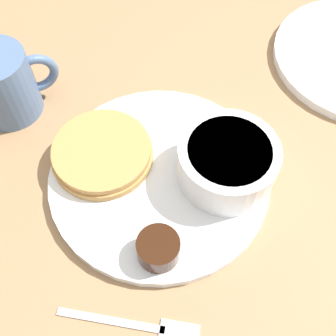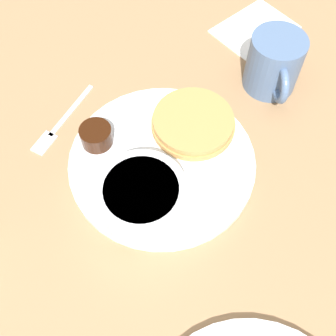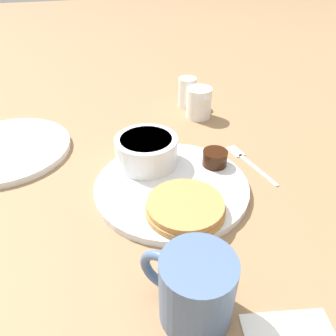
% 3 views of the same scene
% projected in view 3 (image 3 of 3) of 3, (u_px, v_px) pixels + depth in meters
% --- Properties ---
extents(ground_plane, '(4.00, 4.00, 0.00)m').
position_uv_depth(ground_plane, '(172.00, 189.00, 0.53)').
color(ground_plane, '#93704C').
extents(plate, '(0.25, 0.25, 0.01)m').
position_uv_depth(plate, '(172.00, 186.00, 0.53)').
color(plate, white).
rests_on(plate, ground_plane).
extents(pancake_stack, '(0.12, 0.12, 0.02)m').
position_uv_depth(pancake_stack, '(187.00, 207.00, 0.47)').
color(pancake_stack, '#B78447').
rests_on(pancake_stack, plate).
extents(bowl, '(0.11, 0.11, 0.05)m').
position_uv_depth(bowl, '(146.00, 150.00, 0.56)').
color(bowl, white).
rests_on(bowl, plate).
extents(syrup_cup, '(0.04, 0.04, 0.03)m').
position_uv_depth(syrup_cup, '(215.00, 158.00, 0.56)').
color(syrup_cup, black).
rests_on(syrup_cup, plate).
extents(butter_ramekin, '(0.05, 0.05, 0.04)m').
position_uv_depth(butter_ramekin, '(149.00, 149.00, 0.58)').
color(butter_ramekin, white).
rests_on(butter_ramekin, plate).
extents(coffee_mug, '(0.09, 0.09, 0.08)m').
position_uv_depth(coffee_mug, '(195.00, 288.00, 0.33)').
color(coffee_mug, slate).
rests_on(coffee_mug, ground_plane).
extents(creamer_pitcher_near, '(0.08, 0.06, 0.07)m').
position_uv_depth(creamer_pitcher_near, '(199.00, 102.00, 0.72)').
color(creamer_pitcher_near, white).
rests_on(creamer_pitcher_near, ground_plane).
extents(creamer_pitcher_far, '(0.07, 0.04, 0.07)m').
position_uv_depth(creamer_pitcher_far, '(187.00, 92.00, 0.77)').
color(creamer_pitcher_far, white).
rests_on(creamer_pitcher_far, ground_plane).
extents(fork, '(0.14, 0.04, 0.00)m').
position_uv_depth(fork, '(246.00, 160.00, 0.60)').
color(fork, silver).
rests_on(fork, ground_plane).
extents(far_plate, '(0.24, 0.24, 0.01)m').
position_uv_depth(far_plate, '(6.00, 149.00, 0.62)').
color(far_plate, white).
rests_on(far_plate, ground_plane).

